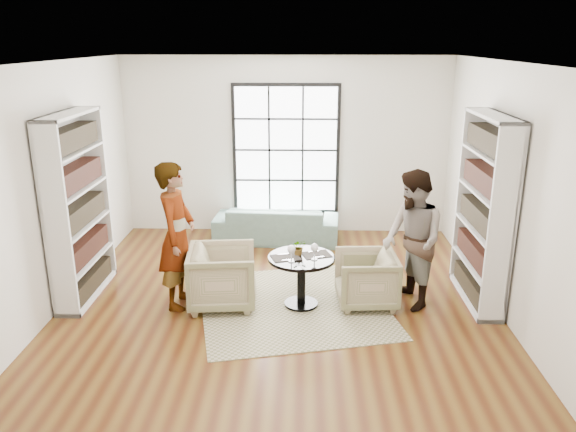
{
  "coord_description": "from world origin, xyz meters",
  "views": [
    {
      "loc": [
        0.31,
        -6.45,
        3.25
      ],
      "look_at": [
        0.11,
        0.4,
        1.08
      ],
      "focal_mm": 35.0,
      "sensor_mm": 36.0,
      "label": 1
    }
  ],
  "objects_px": {
    "sofa": "(277,223)",
    "armchair_left": "(223,277)",
    "person_left": "(177,236)",
    "person_right": "(413,240)",
    "pedestal_table": "(301,270)",
    "armchair_right": "(366,279)",
    "wine_glass_right": "(315,248)",
    "flower_centerpiece": "(299,247)",
    "wine_glass_left": "(291,250)"
  },
  "relations": [
    {
      "from": "armchair_left",
      "to": "wine_glass_left",
      "type": "bearing_deg",
      "value": -106.37
    },
    {
      "from": "armchair_left",
      "to": "armchair_right",
      "type": "relative_size",
      "value": 1.12
    },
    {
      "from": "sofa",
      "to": "armchair_left",
      "type": "distance_m",
      "value": 2.48
    },
    {
      "from": "armchair_right",
      "to": "wine_glass_left",
      "type": "xyz_separation_m",
      "value": [
        -0.94,
        -0.23,
        0.48
      ]
    },
    {
      "from": "sofa",
      "to": "armchair_right",
      "type": "distance_m",
      "value": 2.66
    },
    {
      "from": "armchair_right",
      "to": "person_left",
      "type": "distance_m",
      "value": 2.44
    },
    {
      "from": "sofa",
      "to": "armchair_left",
      "type": "height_order",
      "value": "armchair_left"
    },
    {
      "from": "wine_glass_left",
      "to": "wine_glass_right",
      "type": "relative_size",
      "value": 1.02
    },
    {
      "from": "person_left",
      "to": "person_right",
      "type": "xyz_separation_m",
      "value": [
        2.91,
        0.07,
        -0.05
      ]
    },
    {
      "from": "pedestal_table",
      "to": "person_left",
      "type": "xyz_separation_m",
      "value": [
        -1.54,
        -0.0,
        0.44
      ]
    },
    {
      "from": "person_right",
      "to": "sofa",
      "type": "bearing_deg",
      "value": -158.28
    },
    {
      "from": "armchair_right",
      "to": "flower_centerpiece",
      "type": "bearing_deg",
      "value": -93.18
    },
    {
      "from": "armchair_right",
      "to": "pedestal_table",
      "type": "bearing_deg",
      "value": -88.64
    },
    {
      "from": "armchair_right",
      "to": "person_right",
      "type": "distance_m",
      "value": 0.77
    },
    {
      "from": "armchair_left",
      "to": "person_left",
      "type": "distance_m",
      "value": 0.77
    },
    {
      "from": "armchair_left",
      "to": "wine_glass_left",
      "type": "height_order",
      "value": "wine_glass_left"
    },
    {
      "from": "armchair_left",
      "to": "wine_glass_right",
      "type": "xyz_separation_m",
      "value": [
        1.15,
        -0.09,
        0.44
      ]
    },
    {
      "from": "pedestal_table",
      "to": "armchair_left",
      "type": "xyz_separation_m",
      "value": [
        -0.99,
        -0.0,
        -0.1
      ]
    },
    {
      "from": "armchair_right",
      "to": "person_left",
      "type": "bearing_deg",
      "value": -91.58
    },
    {
      "from": "pedestal_table",
      "to": "sofa",
      "type": "height_order",
      "value": "pedestal_table"
    },
    {
      "from": "person_right",
      "to": "wine_glass_left",
      "type": "relative_size",
      "value": 8.17
    },
    {
      "from": "sofa",
      "to": "flower_centerpiece",
      "type": "height_order",
      "value": "flower_centerpiece"
    },
    {
      "from": "sofa",
      "to": "wine_glass_left",
      "type": "distance_m",
      "value": 2.65
    },
    {
      "from": "pedestal_table",
      "to": "wine_glass_left",
      "type": "bearing_deg",
      "value": -126.03
    },
    {
      "from": "wine_glass_right",
      "to": "flower_centerpiece",
      "type": "xyz_separation_m",
      "value": [
        -0.19,
        0.16,
        -0.05
      ]
    },
    {
      "from": "armchair_left",
      "to": "person_right",
      "type": "bearing_deg",
      "value": -94.0
    },
    {
      "from": "armchair_right",
      "to": "wine_glass_left",
      "type": "distance_m",
      "value": 1.08
    },
    {
      "from": "wine_glass_left",
      "to": "pedestal_table",
      "type": "bearing_deg",
      "value": 53.97
    },
    {
      "from": "person_left",
      "to": "sofa",
      "type": "bearing_deg",
      "value": -20.15
    },
    {
      "from": "sofa",
      "to": "armchair_right",
      "type": "relative_size",
      "value": 2.73
    },
    {
      "from": "armchair_left",
      "to": "armchair_right",
      "type": "xyz_separation_m",
      "value": [
        1.81,
        0.07,
        -0.04
      ]
    },
    {
      "from": "person_left",
      "to": "wine_glass_right",
      "type": "distance_m",
      "value": 1.71
    },
    {
      "from": "person_right",
      "to": "wine_glass_right",
      "type": "bearing_deg",
      "value": -98.26
    },
    {
      "from": "pedestal_table",
      "to": "person_left",
      "type": "bearing_deg",
      "value": -179.9
    },
    {
      "from": "armchair_right",
      "to": "flower_centerpiece",
      "type": "height_order",
      "value": "flower_centerpiece"
    },
    {
      "from": "armchair_right",
      "to": "sofa",
      "type": "bearing_deg",
      "value": -155.14
    },
    {
      "from": "pedestal_table",
      "to": "wine_glass_right",
      "type": "distance_m",
      "value": 0.38
    },
    {
      "from": "sofa",
      "to": "wine_glass_right",
      "type": "height_order",
      "value": "wine_glass_right"
    },
    {
      "from": "pedestal_table",
      "to": "person_left",
      "type": "height_order",
      "value": "person_left"
    },
    {
      "from": "pedestal_table",
      "to": "sofa",
      "type": "xyz_separation_m",
      "value": [
        -0.43,
        2.41,
        -0.19
      ]
    },
    {
      "from": "sofa",
      "to": "armchair_right",
      "type": "bearing_deg",
      "value": 122.08
    },
    {
      "from": "wine_glass_left",
      "to": "wine_glass_right",
      "type": "bearing_deg",
      "value": 14.51
    },
    {
      "from": "person_left",
      "to": "wine_glass_right",
      "type": "bearing_deg",
      "value": -88.52
    },
    {
      "from": "armchair_left",
      "to": "person_left",
      "type": "bearing_deg",
      "value": 84.33
    },
    {
      "from": "pedestal_table",
      "to": "person_right",
      "type": "relative_size",
      "value": 0.48
    },
    {
      "from": "wine_glass_left",
      "to": "armchair_left",
      "type": "bearing_deg",
      "value": 169.3
    },
    {
      "from": "person_left",
      "to": "wine_glass_right",
      "type": "xyz_separation_m",
      "value": [
        1.7,
        -0.09,
        -0.11
      ]
    },
    {
      "from": "armchair_right",
      "to": "wine_glass_left",
      "type": "relative_size",
      "value": 3.51
    },
    {
      "from": "sofa",
      "to": "person_left",
      "type": "height_order",
      "value": "person_left"
    },
    {
      "from": "wine_glass_left",
      "to": "wine_glass_right",
      "type": "distance_m",
      "value": 0.29
    }
  ]
}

